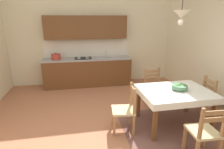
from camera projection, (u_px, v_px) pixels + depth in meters
ground_plane at (110, 137)px, 3.54m from camera, size 5.85×6.97×0.10m
wall_back at (92, 19)px, 5.97m from camera, size 5.85×0.12×4.19m
area_rug at (174, 126)px, 3.79m from camera, size 2.10×1.60×0.01m
kitchen_cabinetry at (87, 59)px, 5.98m from camera, size 2.78×0.63×2.20m
dining_table at (175, 96)px, 3.71m from camera, size 1.39×1.07×0.75m
dining_chair_window_side at (214, 99)px, 4.01m from camera, size 0.45×0.45×0.93m
dining_chair_camera_side at (205, 132)px, 2.85m from camera, size 0.44×0.44×0.93m
dining_chair_kitchen_side at (154, 88)px, 4.66m from camera, size 0.44×0.44×0.93m
dining_chair_tv_side at (125, 110)px, 3.56m from camera, size 0.47×0.47×0.93m
fruit_bowl at (180, 87)px, 3.68m from camera, size 0.30×0.30×0.12m
pendant_lamp at (181, 15)px, 3.38m from camera, size 0.32×0.32×0.80m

